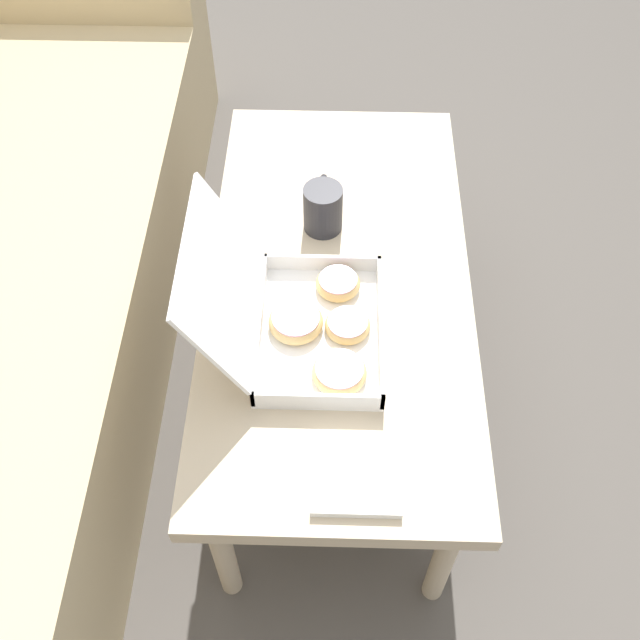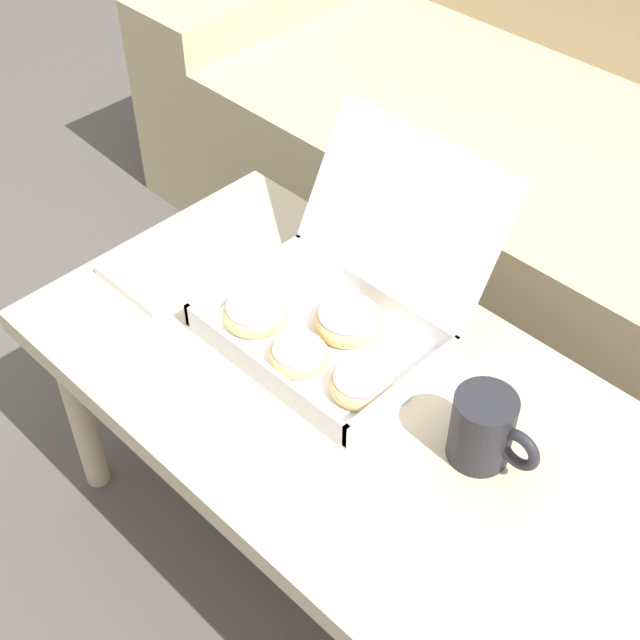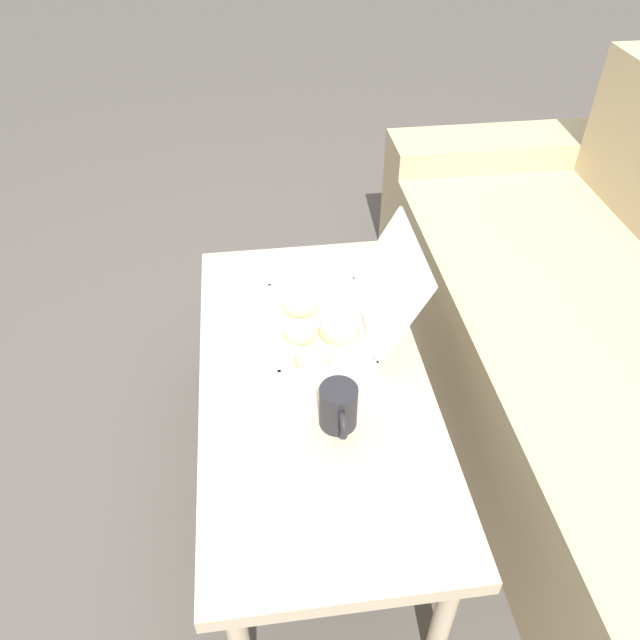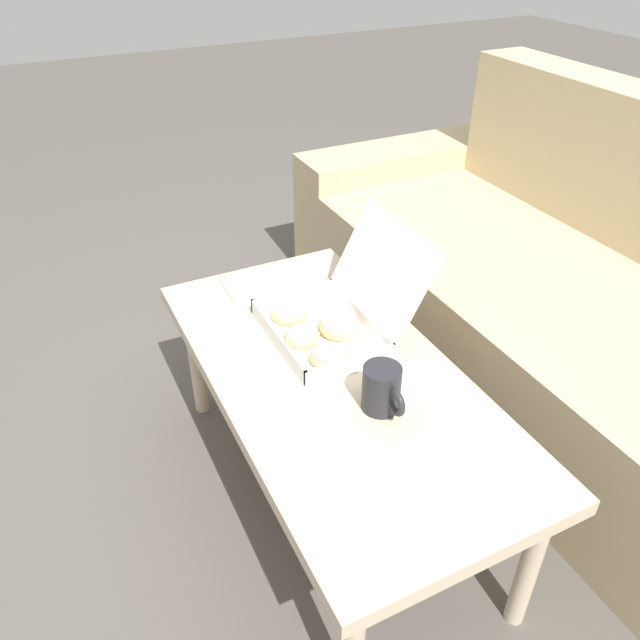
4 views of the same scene
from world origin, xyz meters
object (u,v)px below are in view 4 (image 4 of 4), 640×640
coffee_mug (382,389)px  couch (602,325)px  coffee_table (334,387)px  pastry_box (331,318)px

coffee_mug → couch: bearing=99.9°
couch → coffee_table: 0.93m
coffee_table → couch: bearing=90.0°
coffee_table → coffee_mug: size_ratio=8.50×
couch → coffee_table: (0.00, -0.93, 0.10)m
pastry_box → coffee_mug: size_ratio=2.73×
couch → coffee_table: couch is taller
pastry_box → coffee_mug: (0.30, -0.03, 0.01)m
coffee_mug → pastry_box: bearing=174.4°
pastry_box → coffee_table: bearing=-24.5°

